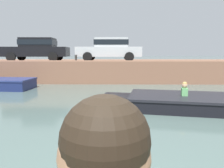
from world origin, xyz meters
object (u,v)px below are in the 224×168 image
object	(u,v)px
motorboat_passing	(200,103)
car_left_inner_silver	(110,48)
car_leftmost_black	(37,48)
mooring_bollard_mid	(76,58)

from	to	relation	value
motorboat_passing	car_left_inner_silver	size ratio (longest dim) A/B	1.52
motorboat_passing	car_leftmost_black	bearing A→B (deg)	137.87
car_leftmost_black	motorboat_passing	bearing A→B (deg)	-42.13
motorboat_passing	car_left_inner_silver	distance (m)	8.42
car_leftmost_black	car_left_inner_silver	distance (m)	4.95
car_leftmost_black	mooring_bollard_mid	bearing A→B (deg)	-20.51
mooring_bollard_mid	car_left_inner_silver	bearing A→B (deg)	26.49
car_left_inner_silver	mooring_bollard_mid	size ratio (longest dim) A/B	9.71
motorboat_passing	car_leftmost_black	xyz separation A→B (m)	(-8.27, 7.48, 2.03)
car_left_inner_silver	mooring_bollard_mid	xyz separation A→B (m)	(-2.12, -1.06, -0.61)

